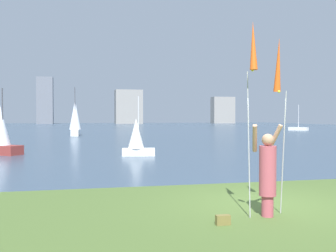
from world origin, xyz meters
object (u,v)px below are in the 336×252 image
bag (223,220)px  sailboat_4 (137,139)px  sailboat_0 (1,133)px  person (267,171)px  sailboat_1 (75,118)px  kite_flag_left (253,52)px  sailboat_2 (298,129)px  kite_flag_right (278,69)px

bag → sailboat_4: 13.80m
sailboat_0 → person: bearing=-62.5°
person → sailboat_1: size_ratio=0.37×
kite_flag_left → sailboat_2: bearing=58.1°
kite_flag_right → sailboat_1: sailboat_1 is taller
sailboat_2 → sailboat_1: bearing=-163.5°
sailboat_0 → sailboat_4: sailboat_0 is taller
kite_flag_right → sailboat_2: 53.94m
person → bag: 1.49m
sailboat_2 → sailboat_4: 44.12m
kite_flag_left → sailboat_2: kite_flag_left is taller
sailboat_2 → bag: bearing=-122.4°
kite_flag_left → bag: 3.42m
bag → sailboat_0: (-7.00, 16.06, 1.12)m
person → bag: (-1.15, -0.42, -0.86)m
person → kite_flag_right: size_ratio=0.51×
sailboat_0 → bag: bearing=-66.4°
kite_flag_left → bag: bearing=-158.3°
sailboat_2 → person: bearing=-121.6°
kite_flag_left → bag: size_ratio=14.29×
sailboat_2 → sailboat_4: sailboat_2 is taller
person → sailboat_2: size_ratio=0.50×
bag → sailboat_2: 55.29m
person → kite_flag_left: 2.50m
person → sailboat_4: bearing=101.1°
sailboat_1 → sailboat_2: bearing=16.5°
kite_flag_right → bag: 3.50m
sailboat_4 → kite_flag_left: bearing=-87.9°
kite_flag_left → sailboat_1: size_ratio=0.77×
kite_flag_right → bag: size_ratio=13.51×
kite_flag_right → sailboat_4: kite_flag_right is taller
sailboat_4 → kite_flag_right: bearing=-84.3°
bag → sailboat_0: sailboat_0 is taller
kite_flag_left → kite_flag_right: 0.94m
kite_flag_right → sailboat_0: (-8.54, 15.33, -1.93)m
kite_flag_right → sailboat_0: kite_flag_right is taller
sailboat_0 → kite_flag_left: bearing=-63.8°
kite_flag_right → sailboat_0: size_ratio=1.04×
kite_flag_left → kite_flag_right: kite_flag_left is taller
person → kite_flag_right: 2.25m
person → sailboat_0: (-8.15, 15.64, 0.26)m
kite_flag_right → sailboat_2: bearing=58.6°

